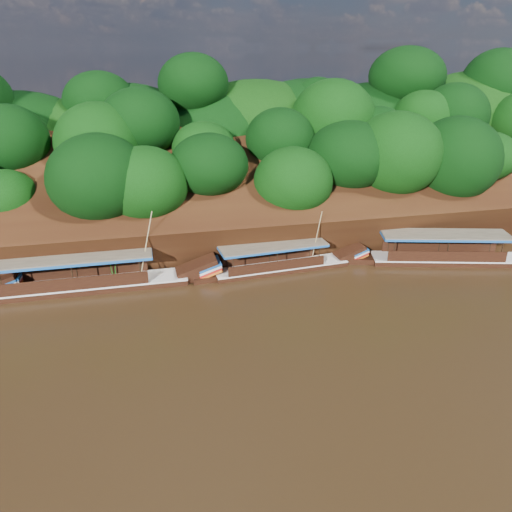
{
  "coord_description": "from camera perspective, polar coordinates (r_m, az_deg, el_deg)",
  "views": [
    {
      "loc": [
        -9.9,
        -26.34,
        16.13
      ],
      "look_at": [
        -2.25,
        7.0,
        1.86
      ],
      "focal_mm": 35.0,
      "sensor_mm": 36.0,
      "label": 1
    }
  ],
  "objects": [
    {
      "name": "boat_2",
      "position": [
        37.94,
        -17.3,
        -2.63
      ],
      "size": [
        16.68,
        2.73,
        6.03
      ],
      "rotation": [
        0.0,
        0.0,
        0.0
      ],
      "color": "black",
      "rests_on": "ground"
    },
    {
      "name": "boat_1",
      "position": [
        39.35,
        3.78,
        -0.82
      ],
      "size": [
        12.76,
        2.98,
        5.19
      ],
      "rotation": [
        0.0,
        0.0,
        0.08
      ],
      "color": "black",
      "rests_on": "ground"
    },
    {
      "name": "ground",
      "position": [
        32.44,
        6.71,
        -7.35
      ],
      "size": [
        160.0,
        160.0,
        0.0
      ],
      "primitive_type": "plane",
      "color": "black",
      "rests_on": "ground"
    },
    {
      "name": "riverbank",
      "position": [
        52.04,
        -1.48,
        6.75
      ],
      "size": [
        120.0,
        30.06,
        19.4
      ],
      "color": "black",
      "rests_on": "ground"
    },
    {
      "name": "reeds",
      "position": [
        39.65,
        -2.62,
        0.03
      ],
      "size": [
        48.38,
        2.41,
        2.04
      ],
      "color": "#195A16",
      "rests_on": "ground"
    },
    {
      "name": "boat_0",
      "position": [
        43.79,
        22.46,
        0.01
      ],
      "size": [
        15.26,
        5.74,
        6.5
      ],
      "rotation": [
        0.0,
        0.0,
        -0.25
      ],
      "color": "black",
      "rests_on": "ground"
    }
  ]
}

